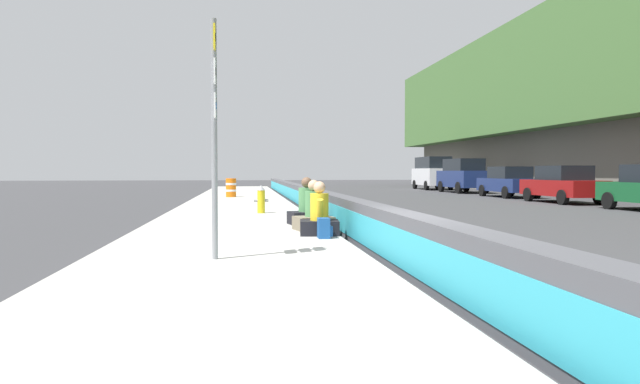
# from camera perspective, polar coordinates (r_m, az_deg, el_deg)

# --- Properties ---
(ground_plane) EXTENTS (160.00, 160.00, 0.00)m
(ground_plane) POSITION_cam_1_polar(r_m,az_deg,el_deg) (8.29, 9.20, -8.08)
(ground_plane) COLOR #353538
(ground_plane) RESTS_ON ground
(sidewalk_strip) EXTENTS (80.00, 4.40, 0.14)m
(sidewalk_strip) POSITION_cam_1_polar(r_m,az_deg,el_deg) (7.93, -9.63, -8.04)
(sidewalk_strip) COLOR #A8A59E
(sidewalk_strip) RESTS_ON ground_plane
(jersey_barrier) EXTENTS (76.00, 0.45, 0.85)m
(jersey_barrier) POSITION_cam_1_polar(r_m,az_deg,el_deg) (8.23, 9.19, -5.17)
(jersey_barrier) COLOR #47474C
(jersey_barrier) RESTS_ON ground_plane
(route_sign_post) EXTENTS (0.44, 0.09, 3.60)m
(route_sign_post) POSITION_cam_1_polar(r_m,az_deg,el_deg) (8.51, -10.79, 7.28)
(route_sign_post) COLOR gray
(route_sign_post) RESTS_ON sidewalk_strip
(fire_hydrant) EXTENTS (0.26, 0.46, 0.88)m
(fire_hydrant) POSITION_cam_1_polar(r_m,az_deg,el_deg) (17.55, -6.07, -0.71)
(fire_hydrant) COLOR gold
(fire_hydrant) RESTS_ON sidewalk_strip
(seated_person_foreground) EXTENTS (0.75, 0.86, 1.12)m
(seated_person_foreground) POSITION_cam_1_polar(r_m,az_deg,el_deg) (11.56, -0.06, -2.69)
(seated_person_foreground) COLOR black
(seated_person_foreground) RESTS_ON sidewalk_strip
(seated_person_middle) EXTENTS (0.85, 0.94, 1.13)m
(seated_person_middle) POSITION_cam_1_polar(r_m,az_deg,el_deg) (12.50, -0.66, -2.31)
(seated_person_middle) COLOR #706651
(seated_person_middle) RESTS_ON sidewalk_strip
(seated_person_rear) EXTENTS (0.86, 0.96, 1.18)m
(seated_person_rear) POSITION_cam_1_polar(r_m,az_deg,el_deg) (13.81, -1.38, -1.82)
(seated_person_rear) COLOR black
(seated_person_rear) RESTS_ON sidewalk_strip
(backpack) EXTENTS (0.32, 0.28, 0.40)m
(backpack) POSITION_cam_1_polar(r_m,az_deg,el_deg) (10.98, 0.43, -3.76)
(backpack) COLOR navy
(backpack) RESTS_ON sidewalk_strip
(construction_barrel) EXTENTS (0.54, 0.54, 0.95)m
(construction_barrel) POSITION_cam_1_polar(r_m,az_deg,el_deg) (28.52, -9.14, 0.45)
(construction_barrel) COLOR orange
(construction_barrel) RESTS_ON sidewalk_strip
(parked_car_fourth) EXTENTS (4.51, 1.98, 1.71)m
(parked_car_fourth) POSITION_cam_1_polar(r_m,az_deg,el_deg) (27.78, 23.68, 0.75)
(parked_car_fourth) COLOR maroon
(parked_car_fourth) RESTS_ON ground_plane
(parked_car_midline) EXTENTS (4.51, 1.96, 1.71)m
(parked_car_midline) POSITION_cam_1_polar(r_m,az_deg,el_deg) (32.57, 18.85, 1.00)
(parked_car_midline) COLOR navy
(parked_car_midline) RESTS_ON ground_plane
(parked_car_far) EXTENTS (4.83, 2.13, 2.28)m
(parked_car_far) POSITION_cam_1_polar(r_m,az_deg,el_deg) (38.57, 14.48, 1.69)
(parked_car_far) COLOR navy
(parked_car_far) RESTS_ON ground_plane
(parked_car_farther) EXTENTS (5.17, 2.25, 2.56)m
(parked_car_farther) POSITION_cam_1_polar(r_m,az_deg,el_deg) (44.55, 11.48, 2.00)
(parked_car_farther) COLOR silver
(parked_car_farther) RESTS_ON ground_plane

